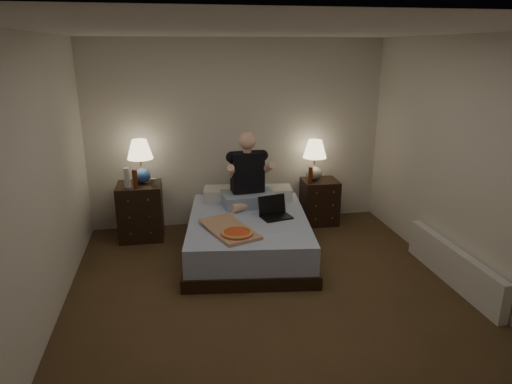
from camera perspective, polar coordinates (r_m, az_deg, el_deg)
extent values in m
cube|color=brown|center=(4.57, 2.12, -13.65)|extent=(4.00, 4.50, 0.00)
cube|color=white|center=(3.91, 2.56, 19.51)|extent=(4.00, 4.50, 0.00)
cube|color=silver|center=(6.22, -2.29, 7.23)|extent=(4.00, 0.00, 2.50)
cube|color=silver|center=(2.11, 16.46, -15.29)|extent=(4.00, 0.00, 2.50)
cube|color=silver|center=(4.12, -25.91, 0.04)|extent=(0.00, 4.50, 2.50)
cube|color=silver|center=(4.90, 25.81, 2.62)|extent=(0.00, 4.50, 2.50)
cube|color=#5771AE|center=(5.47, -0.97, -5.43)|extent=(1.60, 2.00, 0.46)
cube|color=black|center=(6.06, -14.21, -2.34)|extent=(0.56, 0.50, 0.72)
cube|color=black|center=(6.45, 7.92, -1.17)|extent=(0.49, 0.44, 0.62)
cylinder|color=silver|center=(5.82, -15.84, 1.72)|extent=(0.07, 0.07, 0.25)
cylinder|color=#9D9D98|center=(5.82, -12.62, 1.19)|extent=(0.07, 0.07, 0.10)
cylinder|color=#60220D|center=(5.79, -14.89, 1.62)|extent=(0.06, 0.06, 0.23)
cylinder|color=#59210C|center=(6.16, 6.83, 2.11)|extent=(0.06, 0.06, 0.23)
cube|color=silver|center=(5.23, 23.38, -8.44)|extent=(0.10, 1.60, 0.40)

